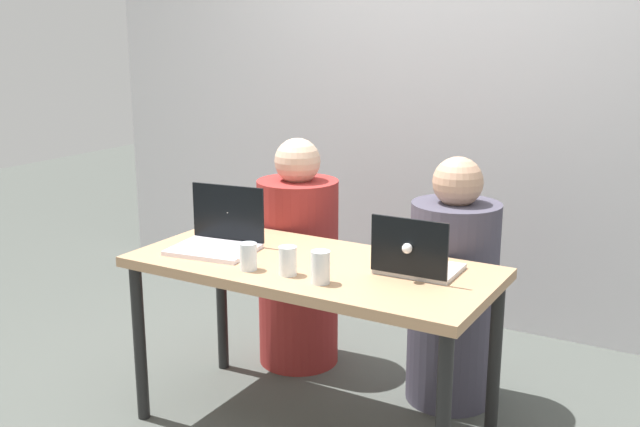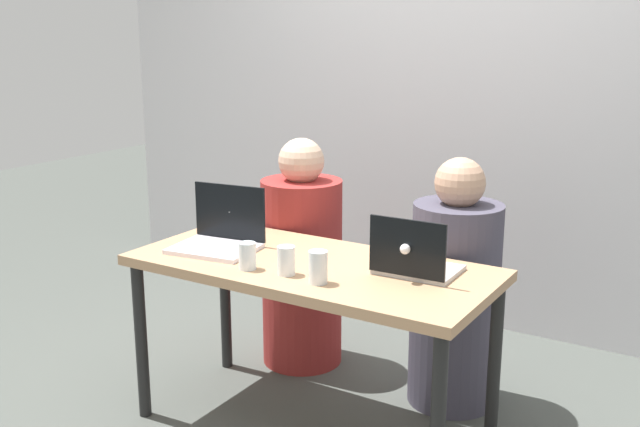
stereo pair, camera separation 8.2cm
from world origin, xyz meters
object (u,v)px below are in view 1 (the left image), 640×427
object	(u,v)px
laptop_back_right	(416,261)
water_glass_right	(321,269)
person_on_left	(298,265)
person_on_right	(453,295)
water_glass_left	(248,258)
water_glass_center	(288,263)
laptop_front_left	(219,236)

from	to	relation	value
laptop_back_right	water_glass_right	world-z (taller)	laptop_back_right
person_on_left	person_on_right	xyz separation A→B (m)	(0.77, 0.00, -0.01)
person_on_left	water_glass_left	bearing A→B (deg)	107.35
water_glass_center	water_glass_left	xyz separation A→B (m)	(-0.16, -0.02, -0.00)
person_on_left	person_on_right	bearing A→B (deg)	179.81
person_on_left	laptop_back_right	bearing A→B (deg)	149.82
laptop_front_left	person_on_left	bearing A→B (deg)	78.95
person_on_left	person_on_right	distance (m)	0.77
person_on_right	laptop_back_right	xyz separation A→B (m)	(0.01, -0.45, 0.28)
water_glass_center	water_glass_right	xyz separation A→B (m)	(0.15, -0.02, 0.00)
water_glass_left	water_glass_right	bearing A→B (deg)	0.84
person_on_left	water_glass_center	xyz separation A→B (m)	(0.39, -0.69, 0.27)
person_on_right	water_glass_right	size ratio (longest dim) A/B	9.12
person_on_right	water_glass_left	distance (m)	0.94
person_on_right	water_glass_left	xyz separation A→B (m)	(-0.55, -0.72, 0.28)
person_on_right	laptop_front_left	world-z (taller)	person_on_right
person_on_right	water_glass_left	world-z (taller)	person_on_right
person_on_right	water_glass_right	world-z (taller)	person_on_right
laptop_back_right	person_on_right	bearing A→B (deg)	-89.92
laptop_front_left	water_glass_right	xyz separation A→B (m)	(0.57, -0.16, -0.00)
person_on_left	laptop_back_right	world-z (taller)	person_on_left
water_glass_center	water_glass_right	world-z (taller)	water_glass_right
person_on_left	water_glass_center	bearing A→B (deg)	118.90
water_glass_right	person_on_right	bearing A→B (deg)	71.55
person_on_left	person_on_right	size ratio (longest dim) A/B	1.02
person_on_left	laptop_front_left	xyz separation A→B (m)	(-0.03, -0.56, 0.28)
laptop_front_left	laptop_back_right	bearing A→B (deg)	-0.30
laptop_back_right	water_glass_right	bearing A→B (deg)	44.33
person_on_left	laptop_front_left	distance (m)	0.62
person_on_right	laptop_back_right	size ratio (longest dim) A/B	3.63
person_on_left	water_glass_right	distance (m)	0.93
laptop_back_right	water_glass_right	size ratio (longest dim) A/B	2.51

